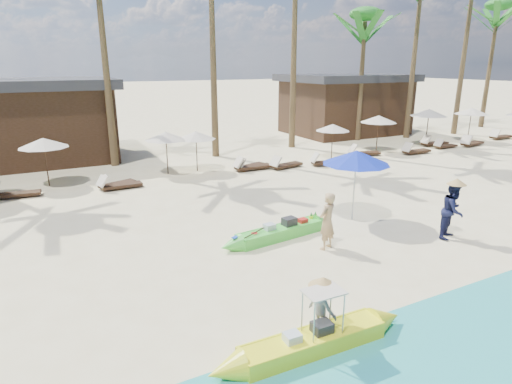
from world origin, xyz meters
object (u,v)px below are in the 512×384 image
green_canoe (280,232)px  tourist (327,221)px  blue_umbrella (356,157)px  yellow_canoe (313,341)px

green_canoe → tourist: bearing=-64.8°
tourist → blue_umbrella: size_ratio=0.70×
yellow_canoe → blue_umbrella: size_ratio=1.92×
tourist → blue_umbrella: blue_umbrella is taller
tourist → yellow_canoe: bearing=29.3°
yellow_canoe → blue_umbrella: (5.13, 5.12, 1.95)m
green_canoe → tourist: size_ratio=2.73×
green_canoe → blue_umbrella: bearing=-1.7°
green_canoe → tourist: 1.62m
green_canoe → blue_umbrella: 3.58m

